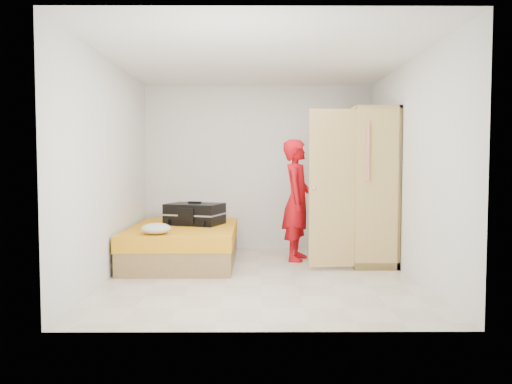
{
  "coord_description": "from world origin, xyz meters",
  "views": [
    {
      "loc": [
        -0.08,
        -5.97,
        1.37
      ],
      "look_at": [
        -0.05,
        0.41,
        1.0
      ],
      "focal_mm": 35.0,
      "sensor_mm": 36.0,
      "label": 1
    }
  ],
  "objects_px": {
    "suitcase": "(195,214)",
    "round_cushion": "(156,229)",
    "bed": "(184,244)",
    "wardrobe": "(365,190)",
    "person": "(297,200)"
  },
  "relations": [
    {
      "from": "suitcase",
      "to": "round_cushion",
      "type": "bearing_deg",
      "value": -90.73
    },
    {
      "from": "bed",
      "to": "suitcase",
      "type": "relative_size",
      "value": 2.24
    },
    {
      "from": "bed",
      "to": "wardrobe",
      "type": "height_order",
      "value": "wardrobe"
    },
    {
      "from": "bed",
      "to": "wardrobe",
      "type": "xyz_separation_m",
      "value": [
        2.5,
        -0.02,
        0.75
      ]
    },
    {
      "from": "bed",
      "to": "round_cushion",
      "type": "distance_m",
      "value": 0.86
    },
    {
      "from": "suitcase",
      "to": "round_cushion",
      "type": "distance_m",
      "value": 1.05
    },
    {
      "from": "round_cushion",
      "to": "person",
      "type": "bearing_deg",
      "value": 27.11
    },
    {
      "from": "bed",
      "to": "suitcase",
      "type": "distance_m",
      "value": 0.47
    },
    {
      "from": "person",
      "to": "round_cushion",
      "type": "xyz_separation_m",
      "value": [
        -1.81,
        -0.93,
        -0.28
      ]
    },
    {
      "from": "suitcase",
      "to": "person",
      "type": "bearing_deg",
      "value": 16.94
    },
    {
      "from": "bed",
      "to": "person",
      "type": "xyz_separation_m",
      "value": [
        1.59,
        0.16,
        0.6
      ]
    },
    {
      "from": "bed",
      "to": "person",
      "type": "bearing_deg",
      "value": 5.66
    },
    {
      "from": "round_cushion",
      "to": "bed",
      "type": "bearing_deg",
      "value": 73.69
    },
    {
      "from": "bed",
      "to": "wardrobe",
      "type": "relative_size",
      "value": 0.96
    },
    {
      "from": "person",
      "to": "round_cushion",
      "type": "height_order",
      "value": "person"
    }
  ]
}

